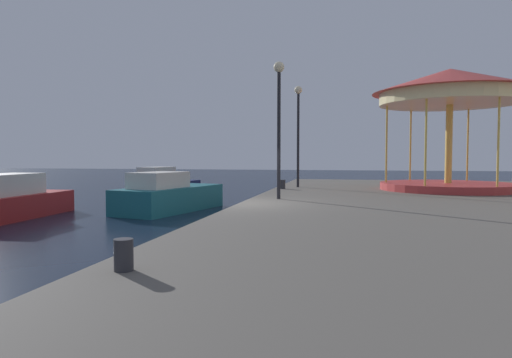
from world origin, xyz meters
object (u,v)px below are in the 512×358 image
Objects in this scene: motorboat_red at (5,202)px; motorboat_teal at (168,196)px; carousel at (450,100)px; bollard_north at (124,255)px; lamp_post_near_edge at (279,106)px; motorboat_navy at (166,186)px; lamp_post_mid_promenade at (298,119)px; bollard_south at (283,184)px.

motorboat_teal is (4.77, 3.35, 0.03)m from motorboat_red.
carousel is (16.07, 6.50, 3.97)m from motorboat_red.
motorboat_red is 5.83m from motorboat_teal.
carousel is 17.00m from bollard_north.
motorboat_red is at bearing -173.50° from lamp_post_near_edge.
motorboat_teal is 0.85× the size of carousel.
lamp_post_near_edge is (7.27, -7.56, 3.26)m from motorboat_navy.
carousel is 6.48m from lamp_post_mid_promenade.
lamp_post_near_edge is at bearing -89.82° from lamp_post_mid_promenade.
lamp_post_near_edge is (4.89, -2.25, 3.26)m from motorboat_teal.
lamp_post_mid_promenade is at bearing 67.69° from bollard_south.
lamp_post_mid_promenade is at bearing 35.98° from motorboat_red.
motorboat_navy is at bearing 74.58° from motorboat_red.
motorboat_red is at bearing -144.91° from motorboat_teal.
motorboat_teal is at bearing 155.26° from lamp_post_near_edge.
bollard_south is (-0.11, 14.37, 0.00)m from bollard_north.
motorboat_teal is 13.57× the size of bollard_north.
motorboat_red is 1.04× the size of motorboat_teal.
motorboat_red is 12.65m from bollard_north.
motorboat_navy is 0.79× the size of motorboat_red.
motorboat_teal is at bearing 35.09° from motorboat_red.
lamp_post_mid_promenade is (9.64, 7.00, 3.35)m from motorboat_red.
bollard_south is (6.72, -2.94, 0.37)m from motorboat_navy.
carousel is at bearing 22.01° from motorboat_red.
lamp_post_near_edge is at bearing 6.50° from motorboat_red.
bollard_north is at bearing -68.45° from motorboat_navy.
motorboat_teal reaches higher than bollard_south.
lamp_post_near_edge reaches higher than motorboat_navy.
motorboat_red reaches higher than bollard_north.
motorboat_navy is 8.98m from motorboat_red.
bollard_south is (4.34, 2.36, 0.37)m from motorboat_teal.
motorboat_teal is (2.38, -5.31, -0.00)m from motorboat_navy.
carousel is 7.85m from bollard_south.
motorboat_navy is 18.62m from bollard_north.
carousel is 1.40× the size of lamp_post_near_edge.
motorboat_navy reaches higher than motorboat_teal.
lamp_post_mid_promenade reaches higher than bollard_north.
lamp_post_near_edge is 11.39× the size of bollard_south.
lamp_post_near_edge is at bearing -46.13° from motorboat_navy.
lamp_post_mid_promenade is (-6.43, 0.50, -0.63)m from carousel.
motorboat_teal is at bearing -164.45° from carousel.
bollard_north is (-6.84, -15.15, -3.57)m from carousel.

